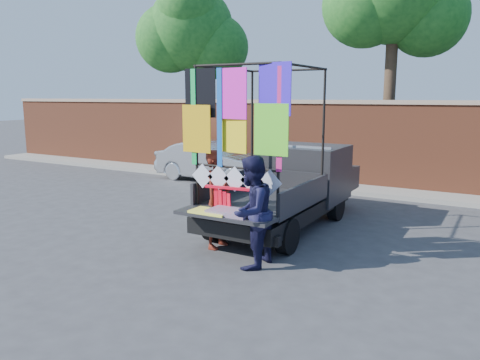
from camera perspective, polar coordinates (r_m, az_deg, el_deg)
The scene contains 9 objects.
ground at distance 8.58m, azimuth -2.25°, elevation -8.30°, with size 90.00×90.00×0.00m, color #38383A.
brick_wall at distance 14.61m, azimuth 12.57°, elevation 4.47°, with size 30.00×0.45×2.61m.
curb at distance 14.13m, azimuth 11.51°, elevation -0.87°, with size 30.00×1.20×0.12m, color gray.
tree_left at distance 18.66m, azimuth -6.07°, elevation 17.52°, with size 4.20×3.30×7.05m.
pickup_truck at distance 10.24m, azimuth 6.68°, elevation -0.60°, with size 2.06×5.16×3.25m.
sedan at distance 15.18m, azimuth -3.28°, elevation 2.31°, with size 1.36×3.89×1.28m, color silver.
woman at distance 8.43m, azimuth -2.77°, elevation -2.36°, with size 0.65×0.43×1.78m, color maroon.
man at distance 7.44m, azimuth 1.39°, elevation -3.95°, with size 0.88×0.69×1.81m, color #151535.
streamer_bundle at distance 7.96m, azimuth -1.59°, elevation -2.46°, with size 1.06×0.17×0.73m.
Camera 1 is at (4.36, -6.88, 2.72)m, focal length 35.00 mm.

